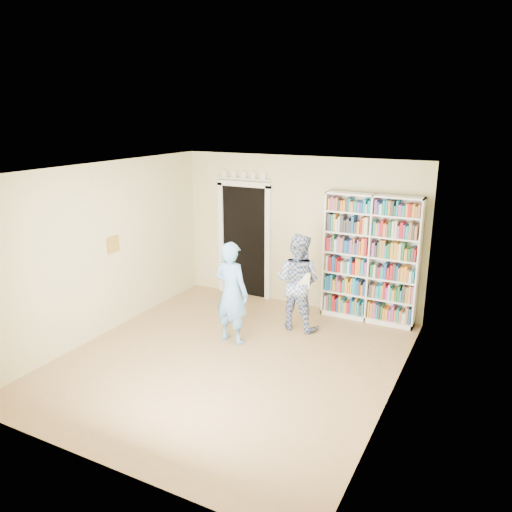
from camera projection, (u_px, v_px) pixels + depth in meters
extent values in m
plane|color=#9F744C|center=(230.00, 360.00, 7.14)|extent=(5.00, 5.00, 0.00)
plane|color=white|center=(227.00, 170.00, 6.39)|extent=(5.00, 5.00, 0.00)
plane|color=beige|center=(299.00, 232.00, 8.90)|extent=(4.50, 0.00, 4.50)
plane|color=beige|center=(103.00, 250.00, 7.75)|extent=(0.00, 5.00, 5.00)
plane|color=beige|center=(396.00, 297.00, 5.78)|extent=(0.00, 5.00, 5.00)
cube|color=white|center=(370.00, 259.00, 8.25)|extent=(1.57, 0.29, 2.15)
cube|color=white|center=(370.00, 259.00, 8.25)|extent=(0.02, 0.29, 2.15)
cube|color=black|center=(244.00, 242.00, 9.45)|extent=(0.90, 0.03, 2.10)
cube|color=white|center=(221.00, 239.00, 9.66)|extent=(0.10, 0.06, 2.20)
cube|color=white|center=(268.00, 245.00, 9.22)|extent=(0.10, 0.06, 2.20)
cube|color=white|center=(244.00, 184.00, 9.14)|extent=(1.10, 0.06, 0.10)
cube|color=white|center=(243.00, 179.00, 9.10)|extent=(1.10, 0.08, 0.02)
cube|color=brown|center=(113.00, 244.00, 7.90)|extent=(0.03, 0.25, 0.25)
imported|color=#619FD9|center=(231.00, 293.00, 7.51)|extent=(0.63, 0.45, 1.59)
imported|color=#314F97|center=(298.00, 282.00, 8.01)|extent=(0.80, 0.64, 1.59)
cube|color=white|center=(304.00, 281.00, 7.77)|extent=(0.16, 0.10, 0.26)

